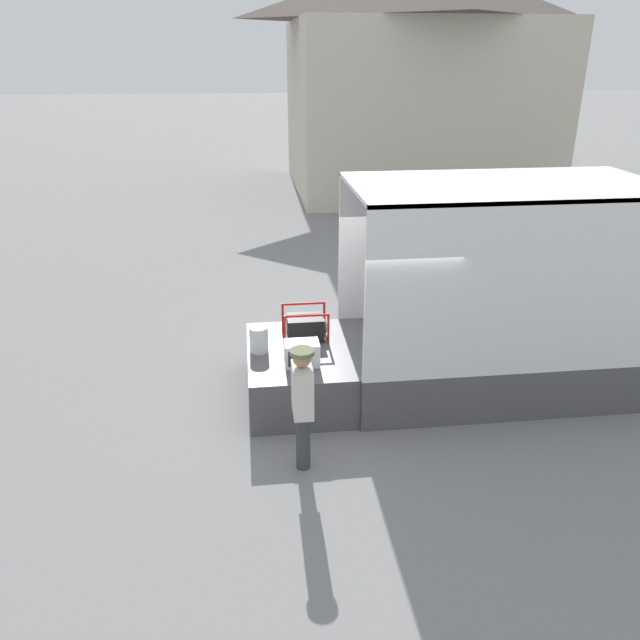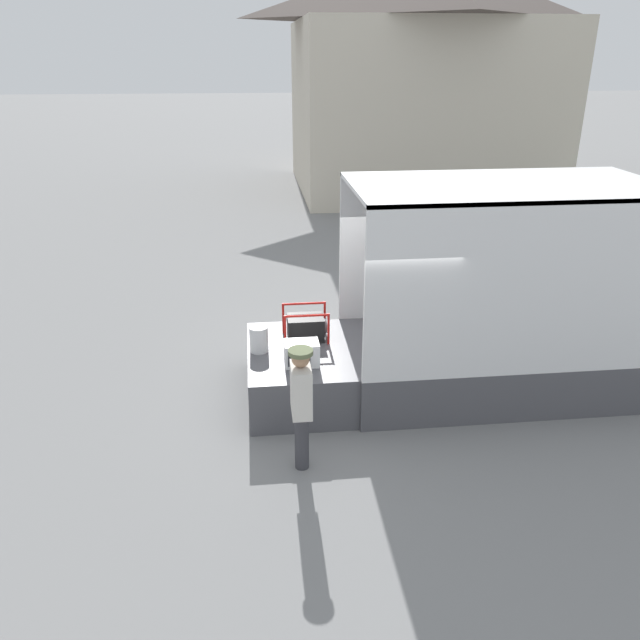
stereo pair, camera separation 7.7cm
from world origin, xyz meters
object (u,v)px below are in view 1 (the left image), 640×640
object	(u,v)px
orange_bucket	(259,339)
worker_person	(302,398)
microwave	(302,353)
portable_generator	(307,327)
box_truck	(594,322)

from	to	relation	value
orange_bucket	worker_person	distance (m)	1.90
worker_person	microwave	bearing A→B (deg)	85.01
portable_generator	worker_person	size ratio (longest dim) A/B	0.42
microwave	orange_bucket	distance (m)	0.77
box_truck	portable_generator	xyz separation A→B (m)	(-4.48, 0.38, -0.02)
microwave	worker_person	world-z (taller)	worker_person
microwave	orange_bucket	world-z (taller)	orange_bucket
orange_bucket	worker_person	xyz separation A→B (m)	(0.47, -1.84, 0.04)
portable_generator	microwave	bearing A→B (deg)	-100.36
box_truck	portable_generator	size ratio (longest dim) A/B	9.42
microwave	worker_person	xyz separation A→B (m)	(-0.12, -1.35, 0.07)
microwave	portable_generator	xyz separation A→B (m)	(0.16, 0.86, 0.02)
orange_bucket	worker_person	bearing A→B (deg)	-75.52
orange_bucket	worker_person	world-z (taller)	worker_person
portable_generator	worker_person	world-z (taller)	worker_person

